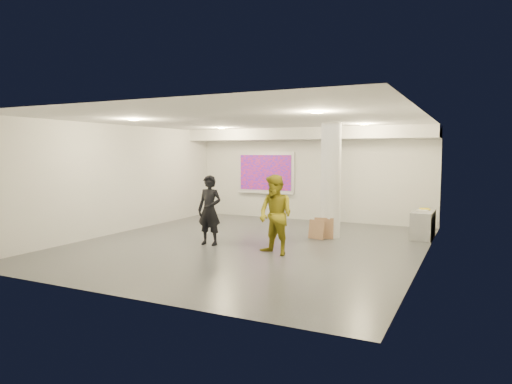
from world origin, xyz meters
The scene contains 20 objects.
floor centered at (0.00, 0.00, 0.00)m, with size 8.00×9.00×0.01m, color #3B3F44.
ceiling centered at (0.00, 0.00, 3.00)m, with size 8.00×9.00×0.01m, color silver.
wall_back centered at (0.00, 4.50, 1.50)m, with size 8.00×0.01×3.00m, color silver.
wall_front centered at (0.00, -4.50, 1.50)m, with size 8.00×0.01×3.00m, color silver.
wall_left centered at (-4.00, 0.00, 1.50)m, with size 0.01×9.00×3.00m, color silver.
wall_right centered at (4.00, 0.00, 1.50)m, with size 0.01×9.00×3.00m, color silver.
soffit_band centered at (0.00, 3.95, 2.82)m, with size 8.00×1.10×0.36m, color silver.
downlight_nw centered at (-2.20, 2.50, 2.98)m, with size 0.22×0.22×0.02m, color #FFEC80.
downlight_ne centered at (2.20, 2.50, 2.98)m, with size 0.22×0.22×0.02m, color #FFEC80.
downlight_sw centered at (-2.20, -1.50, 2.98)m, with size 0.22×0.22×0.02m, color #FFEC80.
downlight_se centered at (2.20, -1.50, 2.98)m, with size 0.22×0.22×0.02m, color #FFEC80.
column centered at (1.50, 1.80, 1.50)m, with size 0.52×0.52×3.00m, color silver.
projection_screen centered at (-1.60, 4.45, 1.53)m, with size 2.10×0.13×1.42m.
credenza centered at (3.72, 2.76, 0.35)m, with size 0.51×1.22×0.71m, color gray.
papers_stack centered at (3.71, 2.86, 0.72)m, with size 0.26×0.33×0.02m, color silver.
postit_pad centered at (3.72, 3.06, 0.73)m, with size 0.24×0.32×0.03m, color yellow.
cardboard_back centered at (1.42, 1.51, 0.27)m, with size 0.50×0.05×0.54m, color #8C6546.
cardboard_front centered at (1.27, 1.37, 0.25)m, with size 0.45×0.04×0.49m, color #8C6546.
woman centered at (-0.83, -0.45, 0.84)m, with size 0.61×0.40×1.69m, color black.
man centered at (1.03, -0.75, 0.88)m, with size 0.85×0.66×1.75m, color olive.
Camera 1 is at (4.94, -9.78, 2.22)m, focal length 32.00 mm.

